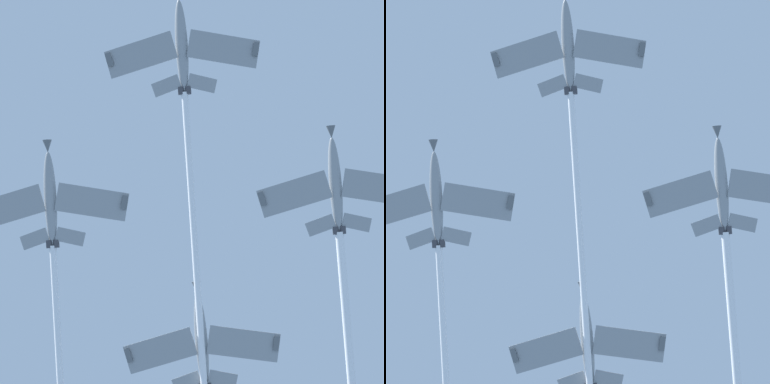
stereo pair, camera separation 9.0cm
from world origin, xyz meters
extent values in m
ellipsoid|color=gray|center=(-8.56, -8.55, 113.61)|extent=(7.98, 9.98, 6.82)
ellipsoid|color=black|center=(-9.50, -9.82, 115.13)|extent=(2.53, 2.92, 2.11)
cube|color=gray|center=(-3.91, -11.18, 113.15)|extent=(9.57, 6.48, 1.86)
cube|color=#595E60|center=(-0.43, -13.36, 113.12)|extent=(1.28, 1.79, 0.95)
cube|color=gray|center=(-12.43, -4.86, 113.15)|extent=(8.25, 9.03, 1.86)
cube|color=#595E60|center=(-15.53, -2.16, 113.12)|extent=(1.72, 1.59, 0.95)
cube|color=gray|center=(-4.10, -6.36, 111.27)|extent=(3.94, 2.72, 0.98)
cube|color=gray|center=(-7.76, -3.64, 111.27)|extent=(3.44, 3.90, 0.98)
cube|color=#595E60|center=(-5.64, -4.62, 112.60)|extent=(2.19, 2.86, 3.60)
cylinder|color=#38383D|center=(-5.17, -4.74, 110.81)|extent=(1.39, 1.49, 1.18)
cylinder|color=#38383D|center=(-5.90, -4.20, 110.81)|extent=(1.39, 1.49, 1.18)
cylinder|color=white|center=(6.48, 11.73, 100.12)|extent=(24.75, 32.96, 21.95)
ellipsoid|color=gray|center=(16.31, -5.71, 105.22)|extent=(8.15, 10.02, 6.51)
cone|color=#595E60|center=(12.67, -10.50, 108.17)|extent=(2.14, 2.29, 1.78)
ellipsoid|color=black|center=(15.33, -7.00, 106.68)|extent=(2.56, 2.92, 2.04)
cube|color=gray|center=(20.94, -8.39, 104.77)|extent=(9.58, 6.60, 1.77)
cube|color=gray|center=(12.50, -1.97, 104.77)|extent=(8.22, 9.10, 1.77)
cube|color=#595E60|center=(9.43, 0.77, 104.75)|extent=(1.74, 1.59, 0.90)
cube|color=gray|center=(20.84, -3.52, 103.01)|extent=(3.95, 2.78, 0.94)
cube|color=gray|center=(17.21, -0.76, 103.01)|extent=(3.44, 3.92, 0.94)
cube|color=#595E60|center=(19.29, -1.79, 104.36)|extent=(2.19, 2.81, 3.57)
cylinder|color=#38383D|center=(19.79, -1.88, 102.57)|extent=(1.39, 1.48, 1.16)
cylinder|color=#38383D|center=(19.07, -1.33, 102.57)|extent=(1.39, 1.48, 1.16)
cylinder|color=white|center=(29.64, 11.82, 94.28)|extent=(21.35, 27.61, 17.38)
ellipsoid|color=gray|center=(-13.34, 15.19, 104.96)|extent=(7.97, 10.00, 6.81)
cone|color=#595E60|center=(-16.86, 10.42, 108.09)|extent=(2.14, 2.30, 1.81)
ellipsoid|color=black|center=(-14.27, 13.92, 106.47)|extent=(2.52, 2.92, 2.10)
cube|color=gray|center=(-8.68, 12.57, 104.50)|extent=(9.57, 6.46, 1.86)
cube|color=#595E60|center=(-5.19, 10.39, 104.46)|extent=(1.28, 1.79, 0.95)
cube|color=gray|center=(-17.21, 18.87, 104.50)|extent=(8.26, 9.03, 1.86)
cube|color=gray|center=(-8.88, 17.39, 102.62)|extent=(3.94, 2.72, 0.98)
cube|color=gray|center=(-12.55, 20.10, 102.62)|extent=(3.45, 3.90, 0.98)
cube|color=#595E60|center=(-10.43, 19.13, 103.95)|extent=(2.18, 2.87, 3.60)
cylinder|color=#38383D|center=(-9.96, 19.01, 102.16)|extent=(1.39, 1.49, 1.17)
cylinder|color=#38383D|center=(-10.68, 19.54, 102.16)|extent=(1.39, 1.49, 1.17)
ellipsoid|color=gray|center=(11.46, 18.44, 96.69)|extent=(8.19, 9.90, 6.70)
cone|color=#595E60|center=(7.80, 13.73, 99.76)|extent=(2.16, 2.29, 1.80)
ellipsoid|color=black|center=(10.48, 17.18, 98.19)|extent=(2.57, 2.90, 2.08)
cube|color=gray|center=(16.05, 15.71, 96.24)|extent=(9.56, 6.65, 1.83)
cube|color=#595E60|center=(19.49, 13.45, 96.21)|extent=(1.31, 1.80, 0.93)
cube|color=gray|center=(7.68, 22.21, 96.24)|extent=(8.15, 9.11, 1.83)
cube|color=#595E60|center=(4.64, 24.98, 96.21)|extent=(1.73, 1.57, 0.93)
cube|color=gray|center=(15.98, 20.55, 94.41)|extent=(3.95, 2.80, 0.97)
cube|color=gray|center=(12.38, 23.35, 94.41)|extent=(3.41, 3.92, 0.97)
cube|color=#595E60|center=(14.47, 22.31, 95.74)|extent=(2.24, 2.81, 3.59)
camera|label=1|loc=(-24.01, -35.48, 1.66)|focal=84.00mm
camera|label=2|loc=(-24.09, -35.43, 1.66)|focal=84.00mm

